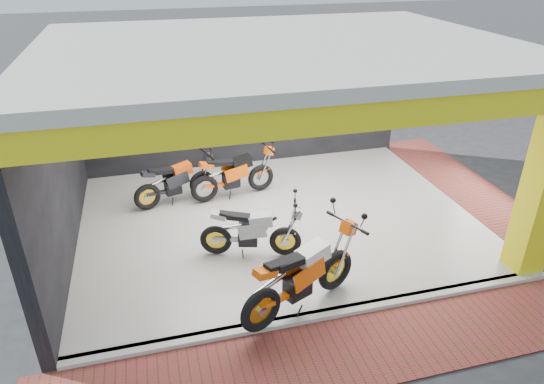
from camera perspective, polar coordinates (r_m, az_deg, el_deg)
The scene contains 15 objects.
ground at distance 8.67m, azimuth 4.30°, elevation -10.06°, with size 80.00×80.00×0.00m, color #2D2D30.
showroom_floor at distance 10.22m, azimuth 0.71°, elevation -3.27°, with size 8.00×6.00×0.10m, color beige.
showroom_ceiling at distance 8.95m, azimuth 0.85°, elevation 16.69°, with size 8.40×6.40×0.20m, color beige.
back_wall at distance 12.32m, azimuth -3.17°, elevation 10.78°, with size 8.20×0.20×3.50m, color black.
left_wall at distance 9.32m, azimuth -24.32°, elevation 2.73°, with size 0.20×6.20×3.50m, color black.
corner_column at distance 9.09m, azimuth 29.38°, elevation 0.95°, with size 0.50×0.50×3.50m, color yellow.
header_beam_front at distance 6.28m, azimuth 8.32°, elevation 8.92°, with size 8.40×0.30×0.40m, color yellow.
header_beam_right at distance 10.78m, azimuth 22.53°, elevation 14.92°, with size 0.30×6.40×0.40m, color yellow.
floor_kerb at distance 7.90m, azimuth 6.76°, elevation -14.08°, with size 8.00×0.20×0.10m, color beige.
paver_front at distance 7.41m, azimuth 9.01°, elevation -18.08°, with size 9.00×1.40×0.03m, color maroon.
paver_right at distance 12.28m, azimuth 22.84°, elevation -0.22°, with size 1.40×7.00×0.03m, color maroon.
moto_hero at distance 7.89m, azimuth 7.59°, elevation -7.05°, with size 2.38×0.88×1.45m, color #FF5D0A, non-canonical shape.
moto_row_a at distance 8.70m, azimuth 1.60°, elevation -4.25°, with size 1.96×0.72×1.20m, color #9EA0A5, non-canonical shape.
moto_row_b at distance 11.02m, azimuth -1.35°, elevation 3.14°, with size 2.09×0.77×1.27m, color #FD5C0A, non-canonical shape.
moto_row_c at distance 10.93m, azimuth -8.37°, elevation 2.41°, with size 1.96×0.73×1.20m, color black, non-canonical shape.
Camera 1 is at (-2.38, -6.47, 5.25)m, focal length 32.00 mm.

